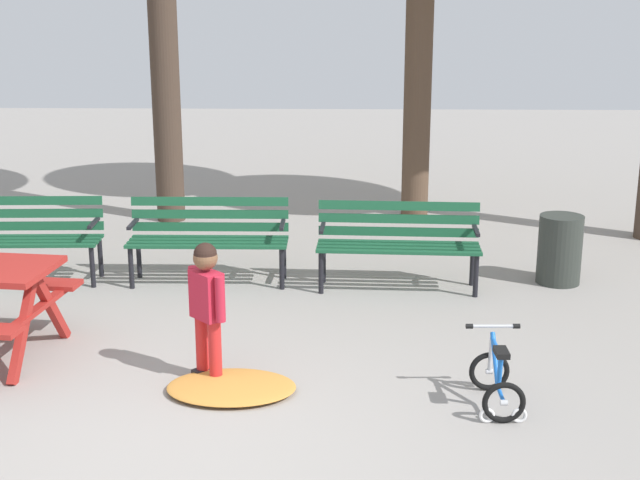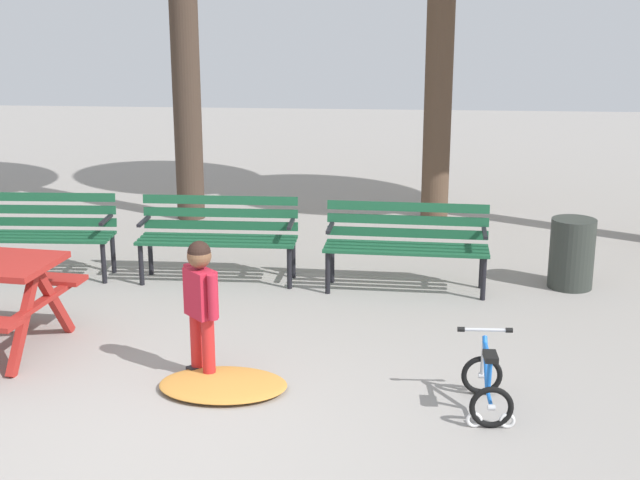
% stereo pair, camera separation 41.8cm
% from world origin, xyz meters
% --- Properties ---
extents(ground, '(36.00, 36.00, 0.00)m').
position_xyz_m(ground, '(0.00, 0.00, 0.00)').
color(ground, gray).
extents(park_bench_far_left, '(1.62, 0.53, 0.85)m').
position_xyz_m(park_bench_far_left, '(-2.13, 3.41, 0.51)').
color(park_bench_far_left, '#195133').
rests_on(park_bench_far_left, ground).
extents(park_bench_left, '(1.61, 0.47, 0.85)m').
position_xyz_m(park_bench_left, '(-0.23, 3.42, 0.51)').
color(park_bench_left, '#195133').
rests_on(park_bench_left, ground).
extents(park_bench_right, '(1.62, 0.52, 0.85)m').
position_xyz_m(park_bench_right, '(1.68, 3.28, 0.51)').
color(park_bench_right, '#195133').
rests_on(park_bench_right, ground).
extents(child_standing, '(0.31, 0.32, 1.08)m').
position_xyz_m(child_standing, '(0.13, 1.01, 0.63)').
color(child_standing, red).
rests_on(child_standing, ground).
extents(kids_bicycle, '(0.39, 0.57, 0.54)m').
position_xyz_m(kids_bicycle, '(2.23, 0.61, 0.20)').
color(kids_bicycle, black).
rests_on(kids_bicycle, ground).
extents(leaf_pile, '(0.96, 0.67, 0.07)m').
position_xyz_m(leaf_pile, '(0.32, 0.80, 0.04)').
color(leaf_pile, '#C68438').
rests_on(leaf_pile, ground).
extents(trash_bin, '(0.44, 0.44, 0.70)m').
position_xyz_m(trash_bin, '(3.32, 3.47, 0.35)').
color(trash_bin, '#2D332D').
rests_on(trash_bin, ground).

